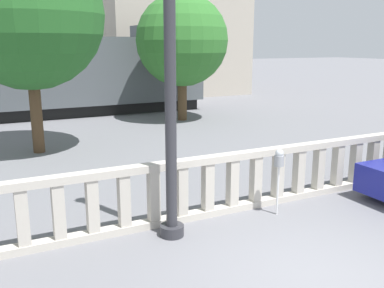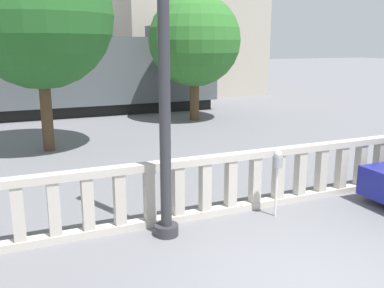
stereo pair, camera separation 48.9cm
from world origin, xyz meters
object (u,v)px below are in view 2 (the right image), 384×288
(tree_left, at_px, (39,15))
(parking_meter, at_px, (277,163))
(tree_right, at_px, (195,40))
(lamppost, at_px, (164,68))

(tree_left, bearing_deg, parking_meter, -64.24)
(parking_meter, relative_size, tree_right, 0.25)
(parking_meter, bearing_deg, tree_right, 74.56)
(parking_meter, distance_m, tree_left, 8.96)
(tree_left, height_order, tree_right, tree_left)
(tree_left, xyz_separation_m, tree_right, (6.66, 3.34, -0.71))
(parking_meter, xyz_separation_m, tree_left, (-3.65, 7.56, 3.13))
(parking_meter, bearing_deg, lamppost, 178.96)
(parking_meter, relative_size, tree_left, 0.21)
(lamppost, relative_size, parking_meter, 4.65)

